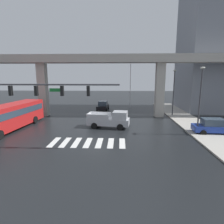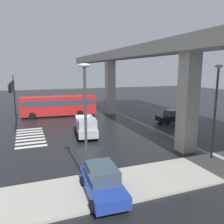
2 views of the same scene
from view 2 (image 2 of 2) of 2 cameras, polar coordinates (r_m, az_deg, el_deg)
The scene contains 11 objects.
ground_plane at distance 26.04m, azimuth -6.50°, elevation -4.86°, with size 120.00×120.00×0.00m, color black.
crosswalk_stripes at distance 25.30m, azimuth -19.76°, elevation -5.87°, with size 7.15×2.80×0.01m.
elevated_overpass at distance 27.42m, azimuth 6.44°, elevation 13.29°, with size 55.70×2.54×9.50m.
sidewalk_east at distance 15.77m, azimuth 13.19°, elevation -15.29°, with size 4.00×36.00×0.15m, color #ADA89E.
pickup_truck at distance 23.84m, azimuth -6.50°, elevation -3.84°, with size 5.32×2.61×2.08m.
city_bus at distance 34.99m, azimuth -13.15°, elevation 1.77°, with size 3.47×10.98×2.99m.
sedan_black at distance 31.01m, azimuth 15.08°, elevation -1.05°, with size 2.21×4.42×1.72m.
sedan_blue at distance 13.04m, azimuth -2.45°, elevation -16.94°, with size 4.40×2.16×1.72m.
traffic_signal_mast at distance 28.58m, azimuth -23.63°, elevation 5.24°, with size 10.89×0.32×6.20m.
street_lamp_near_corner at distance 13.45m, azimuth -6.68°, elevation 0.56°, with size 0.44×0.70×7.24m.
street_lamp_mid_block at distance 18.54m, azimuth 24.55°, elevation 2.40°, with size 0.44×0.70×7.24m.
Camera 2 is at (24.35, -6.18, 6.86)m, focal length 36.54 mm.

